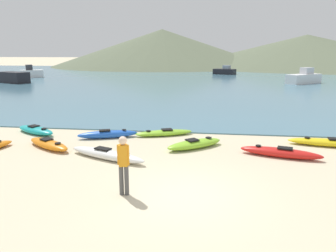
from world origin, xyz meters
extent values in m
plane|color=beige|center=(0.00, 0.00, 0.00)|extent=(400.00, 400.00, 0.00)
cube|color=teal|center=(0.00, 42.28, 0.03)|extent=(160.00, 70.00, 0.06)
cone|color=#5B664C|center=(-13.23, 82.83, 4.92)|extent=(59.46, 59.46, 9.83)
cone|color=#5B664C|center=(25.13, 84.35, 4.12)|extent=(67.51, 67.51, 8.24)
ellipsoid|color=orange|center=(-6.05, 3.93, 0.17)|extent=(2.65, 2.06, 0.34)
cube|color=black|center=(-6.17, 4.00, 0.37)|extent=(0.62, 0.59, 0.05)
cylinder|color=black|center=(-5.43, 3.53, 0.35)|extent=(0.25, 0.25, 0.02)
ellipsoid|color=#8CCC2D|center=(0.12, 4.77, 0.17)|extent=(2.57, 2.27, 0.35)
cube|color=black|center=(0.02, 4.69, 0.37)|extent=(0.64, 0.63, 0.05)
cylinder|color=black|center=(0.70, 5.23, 0.36)|extent=(0.27, 0.27, 0.02)
ellipsoid|color=yellow|center=(5.98, 5.81, 0.16)|extent=(3.66, 1.18, 0.32)
cube|color=black|center=(6.16, 5.79, 0.35)|extent=(0.69, 0.47, 0.05)
cylinder|color=black|center=(5.00, 5.95, 0.33)|extent=(0.24, 0.24, 0.02)
ellipsoid|color=red|center=(3.51, 4.01, 0.18)|extent=(3.15, 1.42, 0.35)
cube|color=black|center=(3.66, 3.97, 0.38)|extent=(0.63, 0.48, 0.05)
cylinder|color=black|center=(2.69, 4.23, 0.37)|extent=(0.22, 0.22, 0.02)
ellipsoid|color=teal|center=(-7.92, 6.20, 0.17)|extent=(2.68, 1.92, 0.35)
cube|color=black|center=(-8.03, 6.26, 0.37)|extent=(0.62, 0.59, 0.05)
cylinder|color=black|center=(-7.28, 5.86, 0.36)|extent=(0.26, 0.26, 0.02)
ellipsoid|color=white|center=(-3.14, 2.87, 0.18)|extent=(3.45, 1.88, 0.36)
cube|color=black|center=(-3.30, 2.93, 0.38)|extent=(0.71, 0.55, 0.05)
cylinder|color=black|center=(-2.26, 2.50, 0.37)|extent=(0.21, 0.21, 0.02)
ellipsoid|color=blue|center=(-4.06, 5.86, 0.18)|extent=(2.84, 1.51, 0.36)
cube|color=black|center=(-4.19, 5.81, 0.38)|extent=(0.58, 0.47, 0.05)
cylinder|color=black|center=(-3.34, 6.13, 0.37)|extent=(0.20, 0.20, 0.02)
ellipsoid|color=#8CCC2D|center=(-1.48, 6.67, 0.14)|extent=(2.87, 1.64, 0.28)
cube|color=black|center=(-1.35, 6.72, 0.30)|extent=(0.60, 0.52, 0.05)
cylinder|color=black|center=(-2.20, 6.39, 0.29)|extent=(0.23, 0.23, 0.02)
cylinder|color=#4C4C4C|center=(-1.70, -0.16, 0.44)|extent=(0.13, 0.13, 0.87)
cylinder|color=#4C4C4C|center=(-1.55, -0.16, 0.44)|extent=(0.13, 0.13, 0.87)
cube|color=orange|center=(-1.63, -0.16, 1.18)|extent=(0.27, 0.24, 0.62)
cylinder|color=orange|center=(-1.76, -0.16, 1.20)|extent=(0.09, 0.09, 0.59)
cylinder|color=orange|center=(-1.50, -0.16, 1.20)|extent=(0.09, 0.09, 0.59)
sphere|color=beige|center=(-1.63, -0.16, 1.62)|extent=(0.24, 0.24, 0.24)
cube|color=black|center=(-24.46, 30.47, 0.74)|extent=(4.63, 3.45, 1.37)
cube|color=white|center=(-26.84, 38.92, 0.63)|extent=(3.67, 3.18, 1.14)
cube|color=#333338|center=(-27.11, 38.75, 1.60)|extent=(1.37, 1.39, 0.80)
cube|color=black|center=(2.81, 50.18, 0.51)|extent=(4.12, 3.19, 0.91)
cube|color=#8C99A8|center=(3.14, 50.03, 1.28)|extent=(1.46, 1.46, 0.63)
cube|color=white|center=(12.08, 34.47, 0.64)|extent=(4.90, 4.47, 1.15)
cube|color=silver|center=(12.46, 34.78, 1.62)|extent=(1.79, 1.73, 0.81)
camera|label=1|loc=(0.80, -8.67, 4.04)|focal=35.00mm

